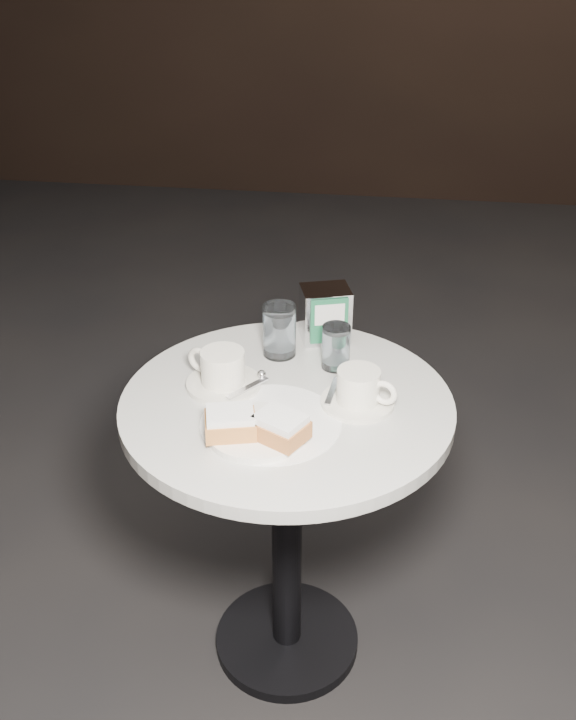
# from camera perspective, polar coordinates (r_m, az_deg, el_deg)

# --- Properties ---
(ground) EXTENTS (7.00, 7.00, 0.00)m
(ground) POSITION_cam_1_polar(r_m,az_deg,el_deg) (2.18, -0.08, -19.46)
(ground) COLOR black
(ground) RESTS_ON ground
(cafe_table) EXTENTS (0.70, 0.70, 0.74)m
(cafe_table) POSITION_cam_1_polar(r_m,az_deg,el_deg) (1.79, -0.09, -8.14)
(cafe_table) COLOR black
(cafe_table) RESTS_ON ground
(sugar_spill) EXTENTS (0.37, 0.37, 0.00)m
(sugar_spill) POSITION_cam_1_polar(r_m,az_deg,el_deg) (1.61, -1.24, -4.47)
(sugar_spill) COLOR white
(sugar_spill) RESTS_ON cafe_table
(beignet_plate) EXTENTS (0.21, 0.21, 0.06)m
(beignet_plate) POSITION_cam_1_polar(r_m,az_deg,el_deg) (1.55, -2.30, -4.85)
(beignet_plate) COLOR white
(beignet_plate) RESTS_ON cafe_table
(coffee_cup_left) EXTENTS (0.21, 0.21, 0.08)m
(coffee_cup_left) POSITION_cam_1_polar(r_m,az_deg,el_deg) (1.71, -4.68, -0.80)
(coffee_cup_left) COLOR silver
(coffee_cup_left) RESTS_ON cafe_table
(coffee_cup_right) EXTENTS (0.20, 0.20, 0.08)m
(coffee_cup_right) POSITION_cam_1_polar(r_m,az_deg,el_deg) (1.65, 5.07, -2.14)
(coffee_cup_right) COLOR silver
(coffee_cup_right) RESTS_ON cafe_table
(water_glass_left) EXTENTS (0.10, 0.10, 0.12)m
(water_glass_left) POSITION_cam_1_polar(r_m,az_deg,el_deg) (1.81, -0.61, 2.07)
(water_glass_left) COLOR silver
(water_glass_left) RESTS_ON cafe_table
(water_glass_right) EXTENTS (0.07, 0.07, 0.10)m
(water_glass_right) POSITION_cam_1_polar(r_m,az_deg,el_deg) (1.77, 3.43, 0.90)
(water_glass_right) COLOR silver
(water_glass_right) RESTS_ON cafe_table
(napkin_dispenser) EXTENTS (0.13, 0.12, 0.13)m
(napkin_dispenser) POSITION_cam_1_polar(r_m,az_deg,el_deg) (1.88, 2.67, 3.29)
(napkin_dispenser) COLOR silver
(napkin_dispenser) RESTS_ON cafe_table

